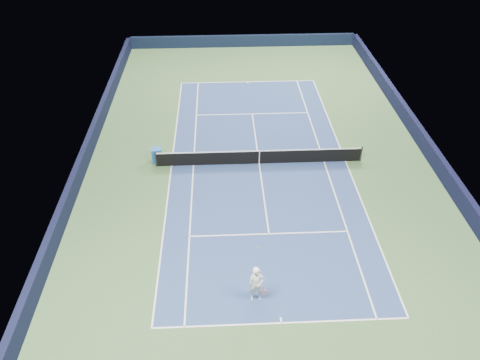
{
  "coord_description": "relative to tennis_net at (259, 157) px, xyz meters",
  "views": [
    {
      "loc": [
        -2.33,
        -24.01,
        16.79
      ],
      "look_at": [
        -1.35,
        -3.0,
        1.0
      ],
      "focal_mm": 35.0,
      "sensor_mm": 36.0,
      "label": 1
    }
  ],
  "objects": [
    {
      "name": "wall_far",
      "position": [
        0.0,
        19.82,
        0.05
      ],
      "size": [
        22.0,
        0.35,
        1.1
      ],
      "primitive_type": "cube",
      "color": "black",
      "rests_on": "ground"
    },
    {
      "name": "sideline_singles_left",
      "position": [
        -4.12,
        0.0,
        -0.5
      ],
      "size": [
        0.08,
        23.77,
        0.0
      ],
      "primitive_type": "cube",
      "color": "white",
      "rests_on": "ground"
    },
    {
      "name": "center_service_line",
      "position": [
        0.0,
        0.0,
        -0.5
      ],
      "size": [
        0.08,
        12.8,
        0.0
      ],
      "primitive_type": "cube",
      "color": "white",
      "rests_on": "ground"
    },
    {
      "name": "wall_right",
      "position": [
        10.82,
        0.0,
        0.05
      ],
      "size": [
        0.35,
        40.0,
        1.1
      ],
      "primitive_type": "cube",
      "color": "black",
      "rests_on": "ground"
    },
    {
      "name": "wall_left",
      "position": [
        -10.82,
        0.0,
        0.05
      ],
      "size": [
        0.35,
        40.0,
        1.1
      ],
      "primitive_type": "cube",
      "color": "black",
      "rests_on": "ground"
    },
    {
      "name": "service_line_near",
      "position": [
        0.0,
        -6.4,
        -0.5
      ],
      "size": [
        8.23,
        0.08,
        0.0
      ],
      "primitive_type": "cube",
      "color": "white",
      "rests_on": "ground"
    },
    {
      "name": "sponsor_cube",
      "position": [
        -6.4,
        0.5,
        -0.01
      ],
      "size": [
        0.66,
        0.61,
        0.99
      ],
      "color": "#1C59AB",
      "rests_on": "ground"
    },
    {
      "name": "baseline_near",
      "position": [
        0.0,
        -11.88,
        -0.5
      ],
      "size": [
        10.97,
        0.08,
        0.0
      ],
      "primitive_type": "cube",
      "color": "white",
      "rests_on": "ground"
    },
    {
      "name": "court_surface",
      "position": [
        0.0,
        0.0,
        -0.5
      ],
      "size": [
        10.97,
        23.77,
        0.01
      ],
      "primitive_type": "cube",
      "color": "navy",
      "rests_on": "ground"
    },
    {
      "name": "tennis_net",
      "position": [
        0.0,
        0.0,
        0.0
      ],
      "size": [
        12.9,
        0.1,
        1.07
      ],
      "color": "black",
      "rests_on": "ground"
    },
    {
      "name": "ground",
      "position": [
        0.0,
        0.0,
        -0.5
      ],
      "size": [
        40.0,
        40.0,
        0.0
      ],
      "primitive_type": "plane",
      "color": "#395930",
      "rests_on": "ground"
    },
    {
      "name": "service_line_far",
      "position": [
        0.0,
        6.4,
        -0.5
      ],
      "size": [
        8.23,
        0.08,
        0.0
      ],
      "primitive_type": "cube",
      "color": "white",
      "rests_on": "ground"
    },
    {
      "name": "center_mark_far",
      "position": [
        0.0,
        11.73,
        -0.5
      ],
      "size": [
        0.08,
        0.3,
        0.0
      ],
      "primitive_type": "cube",
      "color": "white",
      "rests_on": "ground"
    },
    {
      "name": "tennis_player",
      "position": [
        -0.98,
        -10.53,
        0.45
      ],
      "size": [
        0.85,
        1.29,
        2.23
      ],
      "color": "white",
      "rests_on": "ground"
    },
    {
      "name": "sideline_singles_right",
      "position": [
        4.12,
        0.0,
        -0.5
      ],
      "size": [
        0.08,
        23.77,
        0.0
      ],
      "primitive_type": "cube",
      "color": "white",
      "rests_on": "ground"
    },
    {
      "name": "sideline_doubles_right",
      "position": [
        5.49,
        0.0,
        -0.5
      ],
      "size": [
        0.08,
        23.77,
        0.0
      ],
      "primitive_type": "cube",
      "color": "white",
      "rests_on": "ground"
    },
    {
      "name": "sideline_doubles_left",
      "position": [
        -5.49,
        0.0,
        -0.5
      ],
      "size": [
        0.08,
        23.77,
        0.0
      ],
      "primitive_type": "cube",
      "color": "white",
      "rests_on": "ground"
    },
    {
      "name": "center_mark_near",
      "position": [
        0.0,
        -11.73,
        -0.5
      ],
      "size": [
        0.08,
        0.3,
        0.0
      ],
      "primitive_type": "cube",
      "color": "white",
      "rests_on": "ground"
    },
    {
      "name": "baseline_far",
      "position": [
        0.0,
        11.88,
        -0.5
      ],
      "size": [
        10.97,
        0.08,
        0.0
      ],
      "primitive_type": "cube",
      "color": "white",
      "rests_on": "ground"
    }
  ]
}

